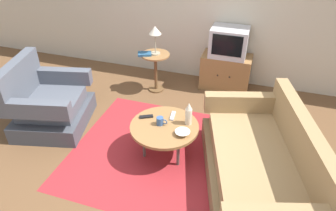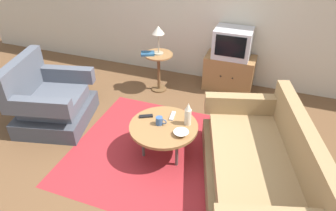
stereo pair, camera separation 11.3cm
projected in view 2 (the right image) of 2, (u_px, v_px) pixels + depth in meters
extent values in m
plane|color=brown|center=(150.00, 158.00, 3.74)|extent=(16.00, 16.00, 0.00)
cube|color=maroon|center=(164.00, 153.00, 3.80)|extent=(2.26, 1.99, 0.00)
cube|color=#3E424B|center=(57.00, 114.00, 4.30)|extent=(1.09, 1.17, 0.24)
cube|color=#4C515B|center=(54.00, 102.00, 4.18)|extent=(0.89, 0.87, 0.18)
cube|color=#4C515B|center=(22.00, 78.00, 4.02)|extent=(0.37, 0.99, 0.51)
cube|color=#4C515B|center=(36.00, 107.00, 3.72)|extent=(0.89, 0.34, 0.22)
cube|color=#4C515B|center=(64.00, 74.00, 4.42)|extent=(0.89, 0.34, 0.22)
cube|color=brown|center=(251.00, 179.00, 3.29)|extent=(1.45, 2.02, 0.24)
cube|color=#93754C|center=(254.00, 165.00, 3.17)|extent=(1.24, 1.71, 0.18)
cube|color=#93754C|center=(302.00, 144.00, 2.98)|extent=(0.65, 1.78, 0.43)
cube|color=#93754C|center=(245.00, 104.00, 3.75)|extent=(0.98, 0.41, 0.23)
cylinder|color=olive|center=(164.00, 127.00, 3.57)|extent=(0.81, 0.81, 0.04)
cylinder|color=#4C4742|center=(168.00, 128.00, 3.89)|extent=(0.04, 0.04, 0.40)
cylinder|color=#4C4742|center=(143.00, 143.00, 3.66)|extent=(0.04, 0.04, 0.40)
cylinder|color=#4C4742|center=(177.00, 152.00, 3.52)|extent=(0.04, 0.04, 0.40)
cylinder|color=olive|center=(158.00, 55.00, 4.75)|extent=(0.45, 0.45, 0.02)
cylinder|color=brown|center=(159.00, 73.00, 4.93)|extent=(0.05, 0.05, 0.62)
cylinder|color=brown|center=(159.00, 89.00, 5.09)|extent=(0.25, 0.25, 0.02)
cube|color=olive|center=(229.00, 73.00, 4.98)|extent=(0.78, 0.42, 0.57)
sphere|color=black|center=(221.00, 76.00, 4.81)|extent=(0.02, 0.02, 0.02)
sphere|color=black|center=(232.00, 78.00, 4.76)|extent=(0.02, 0.02, 0.02)
cube|color=#B7B7BC|center=(233.00, 43.00, 4.70)|extent=(0.56, 0.44, 0.45)
cube|color=black|center=(230.00, 47.00, 4.51)|extent=(0.45, 0.01, 0.32)
cylinder|color=#9E937A|center=(159.00, 53.00, 4.74)|extent=(0.15, 0.15, 0.02)
cylinder|color=#9E937A|center=(158.00, 43.00, 4.65)|extent=(0.02, 0.02, 0.30)
cone|color=beige|center=(158.00, 30.00, 4.54)|extent=(0.19, 0.19, 0.12)
cylinder|color=beige|center=(188.00, 117.00, 3.53)|extent=(0.08, 0.08, 0.20)
cone|color=beige|center=(188.00, 107.00, 3.45)|extent=(0.07, 0.07, 0.09)
cylinder|color=#335184|center=(159.00, 121.00, 3.55)|extent=(0.08, 0.08, 0.10)
torus|color=#335184|center=(164.00, 122.00, 3.54)|extent=(0.07, 0.01, 0.07)
cone|color=silver|center=(181.00, 133.00, 3.40)|extent=(0.17, 0.17, 0.04)
cube|color=black|center=(146.00, 116.00, 3.70)|extent=(0.17, 0.12, 0.02)
cube|color=#B2B2B7|center=(172.00, 116.00, 3.70)|extent=(0.07, 0.18, 0.02)
cube|color=navy|center=(148.00, 53.00, 4.71)|extent=(0.25, 0.22, 0.03)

